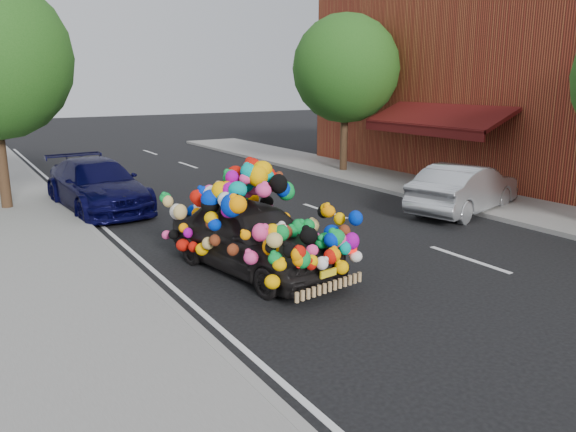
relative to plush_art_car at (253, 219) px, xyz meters
The scene contains 9 objects.
ground 1.97m from the plush_art_car, 76.95° to the right, with size 100.00×100.00×0.00m, color black.
sidewalk 4.35m from the plush_art_car, 157.21° to the right, with size 4.00×60.00×0.12m, color gray.
kerb 2.73m from the plush_art_car, 140.08° to the right, with size 0.15×60.00×0.13m, color gray.
footpath_far 8.74m from the plush_art_car, ahead, with size 3.00×40.00×0.12m, color gray.
lane_markings 4.42m from the plush_art_car, 22.47° to the right, with size 6.00×50.00×0.01m, color silver, non-canonical shape.
tree_far_b 12.18m from the plush_art_car, 44.90° to the left, with size 4.00×4.00×5.90m.
plush_art_car is the anchor object (origin of this frame).
navy_sedan 6.94m from the plush_art_car, 100.12° to the left, with size 1.92×4.71×1.37m, color black.
silver_hatchback 7.20m from the plush_art_car, 10.06° to the left, with size 1.40×4.01×1.32m, color #9FA2A6.
Camera 1 is at (-5.06, -7.22, 3.49)m, focal length 35.00 mm.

